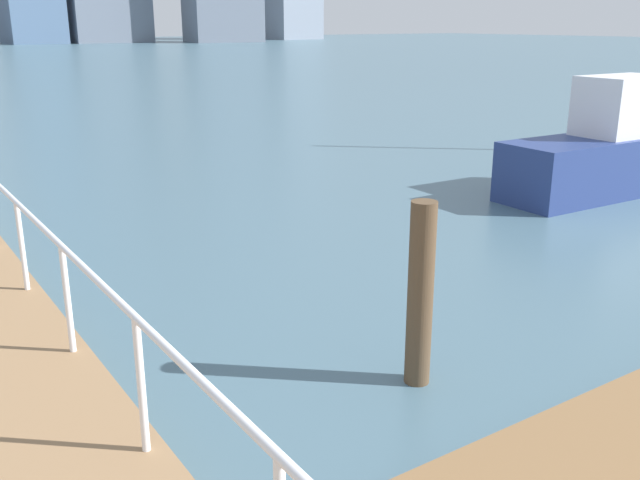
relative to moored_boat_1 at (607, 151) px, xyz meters
name	(u,v)px	position (x,y,z in m)	size (l,w,h in m)	color
ground_plane	(168,216)	(-8.18, 3.27, -0.87)	(300.00, 300.00, 0.00)	#476675
dock_piling_0	(420,295)	(-8.50, -3.93, 0.04)	(0.25, 0.25, 1.83)	brown
moored_boat_1	(607,151)	(0.00, 0.00, 0.00)	(4.77, 1.60, 2.36)	navy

